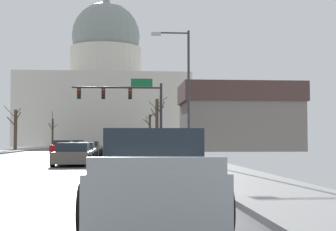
{
  "coord_description": "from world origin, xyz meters",
  "views": [
    {
      "loc": [
        4.74,
        -29.69,
        1.45
      ],
      "look_at": [
        9.0,
        23.18,
        3.96
      ],
      "focal_mm": 52.54,
      "sensor_mm": 36.0,
      "label": 1
    }
  ],
  "objects": [
    {
      "name": "sedan_near_02",
      "position": [
        1.77,
        -2.63,
        0.57
      ],
      "size": [
        2.06,
        4.45,
        1.23
      ],
      "color": "#6B6056",
      "rests_on": "ground"
    },
    {
      "name": "pickup_truck_near_05",
      "position": [
        5.2,
        -20.76,
        0.73
      ],
      "size": [
        2.36,
        5.27,
        1.63
      ],
      "color": "#ADB2B7",
      "rests_on": "ground"
    },
    {
      "name": "pedestrian_00",
      "position": [
        8.66,
        5.94,
        1.05
      ],
      "size": [
        0.35,
        0.34,
        1.65
      ],
      "color": "#33333D",
      "rests_on": "ground"
    },
    {
      "name": "sedan_oncoming_00",
      "position": [
        -1.98,
        21.26,
        0.6
      ],
      "size": [
        2.13,
        4.49,
        1.29
      ],
      "color": "#B71414",
      "rests_on": "ground"
    },
    {
      "name": "bare_tree_04",
      "position": [
        8.39,
        54.28,
        3.05
      ],
      "size": [
        2.61,
        1.62,
        6.07
      ],
      "color": "#423328",
      "rests_on": "ground"
    },
    {
      "name": "sedan_near_00",
      "position": [
        1.59,
        9.94,
        0.6
      ],
      "size": [
        2.04,
        4.44,
        1.24
      ],
      "color": "#6B6056",
      "rests_on": "ground"
    },
    {
      "name": "bare_tree_00",
      "position": [
        8.18,
        29.84,
        3.31
      ],
      "size": [
        2.22,
        1.67,
        6.38
      ],
      "color": "brown",
      "rests_on": "ground"
    },
    {
      "name": "signal_gantry",
      "position": [
        4.75,
        13.44,
        4.89
      ],
      "size": [
        7.91,
        0.41,
        6.6
      ],
      "color": "#28282D",
      "rests_on": "ground"
    },
    {
      "name": "sedan_near_03",
      "position": [
        5.33,
        -8.51,
        0.58
      ],
      "size": [
        2.1,
        4.59,
        1.22
      ],
      "color": "black",
      "rests_on": "ground"
    },
    {
      "name": "bicycle_parked",
      "position": [
        7.95,
        -4.51,
        0.49
      ],
      "size": [
        0.12,
        1.77,
        0.85
      ],
      "color": "black",
      "rests_on": "ground"
    },
    {
      "name": "sedan_oncoming_01",
      "position": [
        -1.88,
        33.98,
        0.6
      ],
      "size": [
        2.13,
        4.67,
        1.27
      ],
      "color": "#9EA3A8",
      "rests_on": "ground"
    },
    {
      "name": "capitol_building",
      "position": [
        0.0,
        72.09,
        10.92
      ],
      "size": [
        33.22,
        22.39,
        32.09
      ],
      "color": "beige",
      "rests_on": "ground"
    },
    {
      "name": "sedan_near_04",
      "position": [
        5.02,
        -14.24,
        0.54
      ],
      "size": [
        2.09,
        4.34,
        1.13
      ],
      "color": "navy",
      "rests_on": "ground"
    },
    {
      "name": "bare_tree_01",
      "position": [
        -8.39,
        28.63,
        2.62
      ],
      "size": [
        1.79,
        2.03,
        5.15
      ],
      "color": "#4C3D2D",
      "rests_on": "ground"
    },
    {
      "name": "flank_building_02",
      "position": [
        17.94,
        27.88,
        4.04
      ],
      "size": [
        14.02,
        8.73,
        7.95
      ],
      "color": "slate",
      "rests_on": "ground"
    },
    {
      "name": "street_lamp_right",
      "position": [
        7.9,
        -1.57,
        4.65
      ],
      "size": [
        2.25,
        0.24,
        7.59
      ],
      "color": "#333338",
      "rests_on": "ground"
    },
    {
      "name": "bare_tree_02",
      "position": [
        8.38,
        25.64,
        3.43
      ],
      "size": [
        1.03,
        2.69,
        6.24
      ],
      "color": "#423328",
      "rests_on": "ground"
    },
    {
      "name": "bare_tree_03",
      "position": [
        -8.06,
        54.56,
        2.67
      ],
      "size": [
        1.38,
        2.22,
        5.88
      ],
      "color": "#423328",
      "rests_on": "ground"
    },
    {
      "name": "ground",
      "position": [
        0.0,
        -0.0,
        0.02
      ],
      "size": [
        20.0,
        180.0,
        0.2
      ],
      "color": "#4D4D52"
    },
    {
      "name": "sedan_near_01",
      "position": [
        1.62,
        3.7,
        0.57
      ],
      "size": [
        2.04,
        4.54,
        1.22
      ],
      "color": "#9EA3A8",
      "rests_on": "ground"
    }
  ]
}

